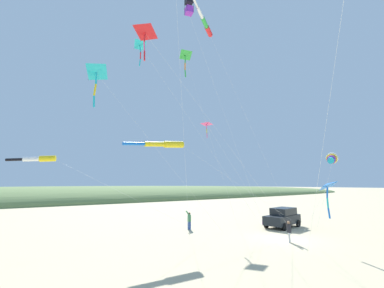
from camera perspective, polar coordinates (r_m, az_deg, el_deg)
name	(u,v)px	position (r m, az deg, el deg)	size (l,w,h in m)	color
ground_plane	(285,239)	(21.31, 21.04, -20.22)	(600.00, 600.00, 0.00)	#C6B58C
dune_ridge_grassy	(102,200)	(69.43, -20.44, -12.30)	(28.00, 240.00, 7.32)	#6B844C
parked_car	(283,217)	(26.57, 20.58, -15.88)	(2.61, 4.54, 1.85)	black
cooler_box	(266,222)	(28.16, 16.98, -17.18)	(0.62, 0.42, 0.42)	purple
person_adult_flyer	(189,219)	(23.82, -0.67, -17.32)	(0.51, 0.59, 1.72)	#335199
person_child_green_jacket	(289,230)	(20.12, 21.90, -18.25)	(0.57, 0.59, 1.65)	silver
kite_delta_orange_high_right	(96,73)	(19.63, -21.76, 15.30)	(2.07, 12.50, 12.80)	#1EB7C6
kite_windsock_magenta_far_left	(332,159)	(22.38, 30.11, -3.00)	(5.66, 7.52, 6.93)	white
kite_windsock_long_streamer_right	(205,24)	(24.91, 3.10, 26.51)	(3.07, 12.68, 19.17)	red
kite_windsock_small_distant	(164,144)	(20.28, -6.64, -0.08)	(5.28, 15.53, 7.91)	yellow
kite_delta_checkered_midright	(185,56)	(30.77, -1.62, 20.15)	(3.50, 6.47, 19.86)	green
kite_delta_striped_overhead	(145,34)	(18.63, -10.98, 24.19)	(1.55, 14.93, 14.95)	red
kite_box_rainbow_low_near	(189,6)	(23.58, -0.67, 29.79)	(1.30, 9.80, 19.93)	black
kite_delta_green_low_center	(140,46)	(23.36, -12.16, 21.71)	(3.64, 12.68, 16.60)	#1EB7C6
kite_delta_teal_far_right	(207,124)	(26.09, 3.53, 4.63)	(2.73, 7.20, 10.78)	#EF4C93
kite_delta_black_fish_shape	(327,187)	(18.60, 29.17, -8.75)	(4.06, 2.89, 4.45)	blue
kite_windsock_long_streamer_left	(39,159)	(22.86, -32.36, -3.00)	(2.74, 15.46, 6.51)	yellow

